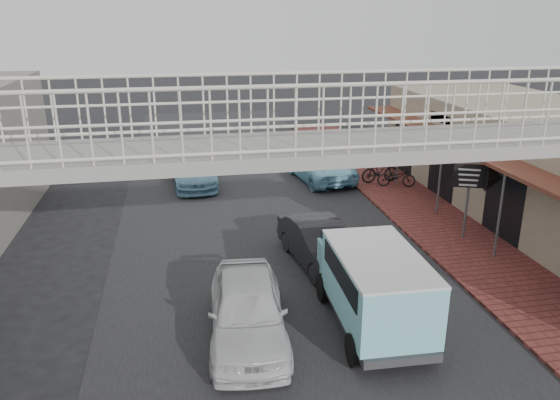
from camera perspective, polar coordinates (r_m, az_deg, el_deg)
name	(u,v)px	position (r m, az deg, el deg)	size (l,w,h in m)	color
ground	(286,295)	(15.32, 0.65, -9.89)	(120.00, 120.00, 0.00)	black
road_strip	(286,295)	(15.32, 0.65, -9.88)	(10.00, 60.00, 0.01)	black
sidewalk	(451,235)	(19.98, 17.48, -3.54)	(3.00, 40.00, 0.10)	brown
shophouse_row	(556,167)	(22.58, 26.87, 3.07)	(7.20, 18.00, 4.00)	gray
footbridge	(329,247)	(10.43, 5.10, -4.96)	(16.40, 2.40, 6.34)	gray
white_hatchback	(247,310)	(13.14, -3.43, -11.40)	(1.80, 4.47, 1.52)	silver
dark_sedan	(320,244)	(16.81, 4.23, -4.63)	(1.45, 4.16, 1.37)	black
angkot_curb	(320,167)	(25.46, 4.21, 3.49)	(2.11, 4.57, 1.27)	#7ABCD4
angkot_far	(193,171)	(25.01, -9.11, 3.05)	(1.82, 4.49, 1.30)	#6EA3C0
angkot_van	(374,280)	(13.42, 9.82, -8.23)	(2.07, 4.31, 2.09)	black
motorcycle_near	(396,177)	(24.66, 12.06, 2.37)	(0.58, 1.67, 0.87)	black
motorcycle_far	(380,171)	(25.12, 10.42, 3.03)	(0.51, 1.80, 1.08)	black
arrow_sign	(491,178)	(19.20, 21.18, 2.16)	(1.62, 1.10, 2.69)	#59595B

